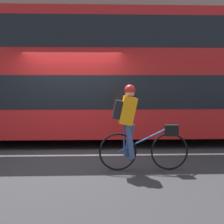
# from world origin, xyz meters

# --- Properties ---
(ground_plane) EXTENTS (80.00, 80.00, 0.00)m
(ground_plane) POSITION_xyz_m (0.00, 0.00, 0.00)
(ground_plane) COLOR #2D2D30
(road_center_line) EXTENTS (50.00, 0.14, 0.01)m
(road_center_line) POSITION_xyz_m (0.00, -0.02, 0.00)
(road_center_line) COLOR silver
(road_center_line) RESTS_ON ground_plane
(sidewalk_curb) EXTENTS (60.00, 2.05, 0.14)m
(sidewalk_curb) POSITION_xyz_m (0.00, 5.32, 0.07)
(sidewalk_curb) COLOR gray
(sidewalk_curb) RESTS_ON ground_plane
(building_facade) EXTENTS (60.00, 0.30, 8.88)m
(building_facade) POSITION_xyz_m (0.00, 6.49, 4.44)
(building_facade) COLOR gray
(building_facade) RESTS_ON ground_plane
(bus) EXTENTS (11.52, 2.62, 3.68)m
(bus) POSITION_xyz_m (-0.08, 1.85, 2.04)
(bus) COLOR black
(bus) RESTS_ON ground_plane
(cyclist_on_bike) EXTENTS (1.77, 0.32, 1.70)m
(cyclist_on_bike) POSITION_xyz_m (1.37, -1.34, 0.91)
(cyclist_on_bike) COLOR black
(cyclist_on_bike) RESTS_ON ground_plane
(street_sign_post) EXTENTS (0.36, 0.09, 2.56)m
(street_sign_post) POSITION_xyz_m (-2.80, 5.21, 1.57)
(street_sign_post) COLOR #59595B
(street_sign_post) RESTS_ON sidewalk_curb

